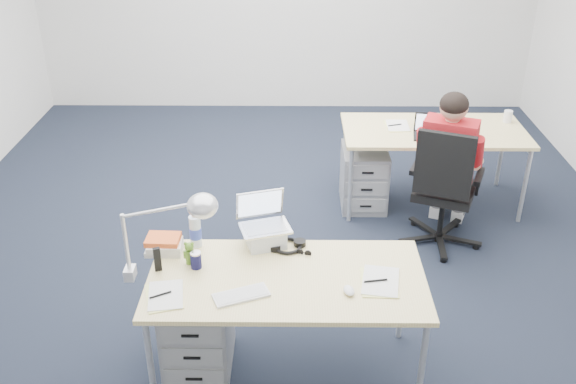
% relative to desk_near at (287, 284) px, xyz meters
% --- Properties ---
extents(floor, '(7.00, 7.00, 0.00)m').
position_rel_desk_near_xyz_m(floor, '(-0.07, 1.28, -0.68)').
color(floor, black).
rests_on(floor, ground).
extents(room, '(6.02, 7.02, 2.80)m').
position_rel_desk_near_xyz_m(room, '(-0.07, 1.28, 1.03)').
color(room, silver).
rests_on(room, ground).
extents(desk_near, '(1.60, 0.80, 0.73)m').
position_rel_desk_near_xyz_m(desk_near, '(0.00, 0.00, 0.00)').
color(desk_near, '#D9C47D').
rests_on(desk_near, ground).
extents(desk_far, '(1.60, 0.80, 0.73)m').
position_rel_desk_near_xyz_m(desk_far, '(1.28, 2.24, 0.00)').
color(desk_far, '#D9C47D').
rests_on(desk_far, ground).
extents(office_chair, '(0.87, 0.87, 1.06)m').
position_rel_desk_near_xyz_m(office_chair, '(1.24, 1.52, -0.38)').
color(office_chair, black).
rests_on(office_chair, ground).
extents(seated_person, '(0.59, 0.79, 1.29)m').
position_rel_desk_near_xyz_m(seated_person, '(1.30, 1.70, -0.04)').
color(seated_person, '#B0191E').
rests_on(seated_person, ground).
extents(drawer_pedestal_near, '(0.40, 0.50, 0.55)m').
position_rel_desk_near_xyz_m(drawer_pedestal_near, '(-0.55, 0.08, -0.41)').
color(drawer_pedestal_near, '#939598').
rests_on(drawer_pedestal_near, ground).
extents(drawer_pedestal_far, '(0.40, 0.50, 0.55)m').
position_rel_desk_near_xyz_m(drawer_pedestal_far, '(0.68, 2.19, -0.41)').
color(drawer_pedestal_far, '#939598').
rests_on(drawer_pedestal_far, ground).
extents(silver_laptop, '(0.36, 0.31, 0.32)m').
position_rel_desk_near_xyz_m(silver_laptop, '(-0.14, 0.35, 0.21)').
color(silver_laptop, silver).
rests_on(silver_laptop, desk_near).
extents(wireless_keyboard, '(0.33, 0.23, 0.02)m').
position_rel_desk_near_xyz_m(wireless_keyboard, '(-0.25, -0.18, 0.05)').
color(wireless_keyboard, white).
rests_on(wireless_keyboard, desk_near).
extents(computer_mouse, '(0.08, 0.10, 0.03)m').
position_rel_desk_near_xyz_m(computer_mouse, '(0.35, -0.15, 0.06)').
color(computer_mouse, white).
rests_on(computer_mouse, desk_near).
extents(headphones, '(0.28, 0.25, 0.04)m').
position_rel_desk_near_xyz_m(headphones, '(0.00, 0.31, 0.07)').
color(headphones, black).
rests_on(headphones, desk_near).
extents(can_koozie, '(0.07, 0.07, 0.11)m').
position_rel_desk_near_xyz_m(can_koozie, '(-0.53, 0.09, 0.10)').
color(can_koozie, '#141440').
rests_on(can_koozie, desk_near).
extents(water_bottle, '(0.10, 0.10, 0.24)m').
position_rel_desk_near_xyz_m(water_bottle, '(-0.56, 0.33, 0.17)').
color(water_bottle, silver).
rests_on(water_bottle, desk_near).
extents(bear_figurine, '(0.09, 0.08, 0.15)m').
position_rel_desk_near_xyz_m(bear_figurine, '(-0.57, 0.14, 0.12)').
color(bear_figurine, '#3B701D').
rests_on(bear_figurine, desk_near).
extents(book_stack, '(0.23, 0.18, 0.10)m').
position_rel_desk_near_xyz_m(book_stack, '(-0.75, 0.27, 0.10)').
color(book_stack, silver).
rests_on(book_stack, desk_near).
extents(cordless_phone, '(0.05, 0.04, 0.15)m').
position_rel_desk_near_xyz_m(cordless_phone, '(-0.75, 0.06, 0.12)').
color(cordless_phone, black).
rests_on(cordless_phone, desk_near).
extents(papers_left, '(0.24, 0.30, 0.01)m').
position_rel_desk_near_xyz_m(papers_left, '(-0.67, -0.19, 0.05)').
color(papers_left, '#F0F28C').
rests_on(papers_left, desk_near).
extents(papers_right, '(0.24, 0.31, 0.01)m').
position_rel_desk_near_xyz_m(papers_right, '(0.52, -0.05, 0.05)').
color(papers_right, '#F0F28C').
rests_on(papers_right, desk_near).
extents(sunglasses, '(0.10, 0.07, 0.02)m').
position_rel_desk_near_xyz_m(sunglasses, '(0.10, 0.24, 0.06)').
color(sunglasses, black).
rests_on(sunglasses, desk_near).
extents(desk_lamp, '(0.53, 0.32, 0.57)m').
position_rel_desk_near_xyz_m(desk_lamp, '(-0.73, -0.01, 0.33)').
color(desk_lamp, silver).
rests_on(desk_lamp, desk_near).
extents(dark_laptop, '(0.32, 0.31, 0.21)m').
position_rel_desk_near_xyz_m(dark_laptop, '(1.21, 2.05, 0.15)').
color(dark_laptop, black).
rests_on(dark_laptop, desk_far).
extents(far_cup, '(0.09, 0.09, 0.11)m').
position_rel_desk_near_xyz_m(far_cup, '(1.97, 2.41, 0.10)').
color(far_cup, white).
rests_on(far_cup, desk_far).
extents(far_papers, '(0.20, 0.28, 0.01)m').
position_rel_desk_near_xyz_m(far_papers, '(0.96, 2.30, 0.05)').
color(far_papers, white).
rests_on(far_papers, desk_far).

